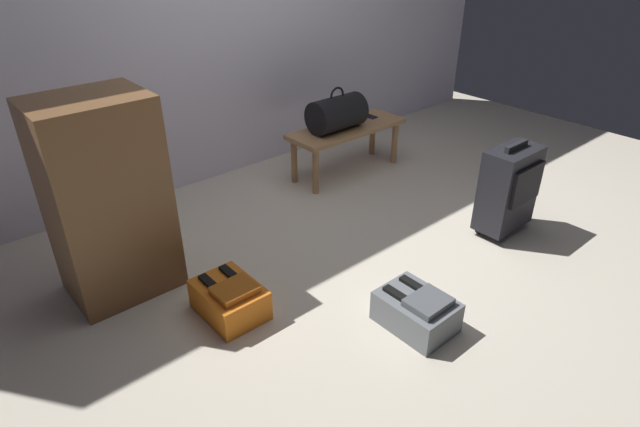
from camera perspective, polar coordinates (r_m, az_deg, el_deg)
ground_plane at (r=3.33m, az=5.04°, el=-3.67°), size 6.60×6.60×0.00m
bench at (r=4.20m, az=2.97°, el=8.79°), size 1.00×0.36×0.40m
duffel_bag_black at (r=4.06m, az=1.86°, el=10.97°), size 0.44×0.26×0.34m
cell_phone at (r=4.42m, az=5.39°, el=10.65°), size 0.07×0.14×0.01m
suitcase_upright_charcoal at (r=3.55m, az=20.08°, el=2.67°), size 0.39×0.24×0.63m
backpack_orange at (r=2.79m, az=-9.91°, el=-9.22°), size 0.28×0.38×0.21m
backpack_grey at (r=2.72m, az=10.59°, el=-10.49°), size 0.28×0.38×0.21m
side_cabinet at (r=2.92m, az=-22.43°, el=1.39°), size 0.56×0.44×1.10m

